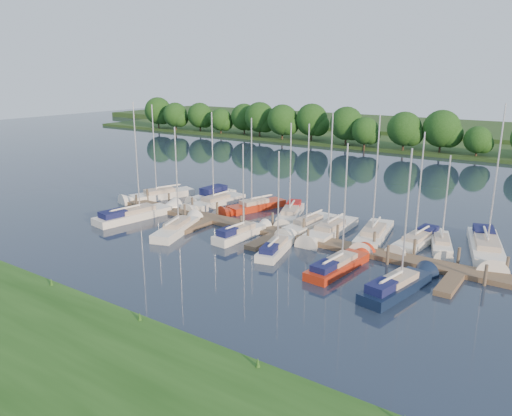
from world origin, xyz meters
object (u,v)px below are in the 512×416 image
Objects in this scene: motorboat at (212,196)px; sailboat_s_2 at (241,234)px; sailboat_n_5 at (308,226)px; sailboat_n_0 at (159,196)px; dock at (277,235)px.

motorboat is 0.76× the size of sailboat_s_2.
sailboat_n_5 is at bearing 170.66° from motorboat.
sailboat_n_5 is 1.17× the size of sailboat_s_2.
sailboat_n_0 is 20.51m from sailboat_n_5.
dock is 3.96m from sailboat_n_5.
dock is 19.74m from sailboat_n_0.
dock is 3.77× the size of sailboat_n_5.
sailboat_s_2 is (-2.61, -2.06, 0.14)m from dock.
sailboat_s_2 reaches higher than dock.
sailboat_n_5 is (20.51, -0.31, 0.00)m from sailboat_n_0.
motorboat is at bearing 151.77° from dock.
sailboat_s_2 is at bearing 60.05° from sailboat_n_5.
sailboat_n_0 is (-19.31, 4.08, 0.08)m from dock.
sailboat_s_2 is at bearing 179.23° from sailboat_n_0.
sailboat_s_2 reaches higher than motorboat.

